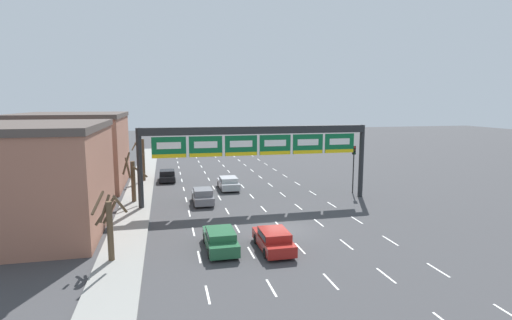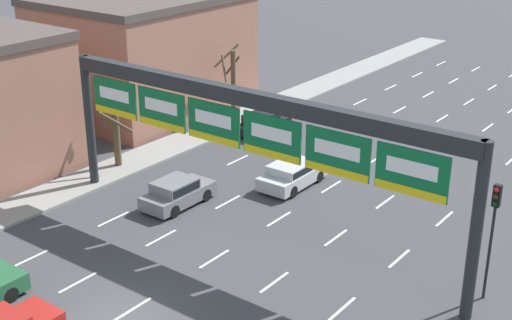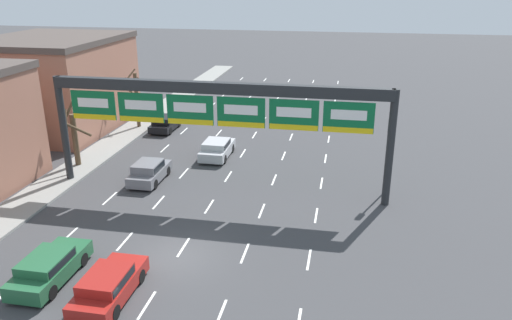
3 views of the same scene
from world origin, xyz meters
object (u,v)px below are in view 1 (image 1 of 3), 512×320
at_px(tree_bare_closest, 142,157).
at_px(tree_bare_second, 133,178).
at_px(car_red, 274,239).
at_px(car_black, 167,175).
at_px(car_grey, 203,196).
at_px(car_green, 220,239).
at_px(sign_gantry, 258,141).
at_px(car_silver, 228,183).
at_px(tree_bare_third, 109,223).
at_px(traffic_light_near_gantry, 354,160).

height_order(tree_bare_closest, tree_bare_second, tree_bare_closest).
relative_size(car_red, tree_bare_second, 0.96).
height_order(car_black, tree_bare_closest, tree_bare_closest).
bearing_deg(car_grey, car_green, -89.99).
bearing_deg(sign_gantry, tree_bare_second, 167.53).
xyz_separation_m(sign_gantry, car_silver, (-1.81, 6.44, -5.20)).
bearing_deg(car_grey, car_silver, 59.45).
bearing_deg(sign_gantry, car_green, -114.32).
xyz_separation_m(car_black, tree_bare_third, (-3.49, -24.40, 1.67)).
height_order(car_silver, car_grey, car_grey).
xyz_separation_m(car_silver, car_green, (-3.33, -17.81, -0.00)).
bearing_deg(tree_bare_second, tree_bare_closest, 87.92).
xyz_separation_m(car_grey, traffic_light_near_gantry, (15.90, 1.00, 2.78)).
height_order(traffic_light_near_gantry, tree_bare_closest, tree_bare_closest).
relative_size(sign_gantry, car_red, 4.89).
xyz_separation_m(car_silver, tree_bare_closest, (-9.35, 6.44, 2.20)).
distance_m(car_red, tree_bare_third, 10.19).
xyz_separation_m(car_grey, car_green, (0.00, -12.16, -0.03)).
bearing_deg(car_silver, car_green, -100.59).
xyz_separation_m(sign_gantry, tree_bare_third, (-11.82, -11.89, -3.54)).
distance_m(tree_bare_closest, tree_bare_second, 10.35).
bearing_deg(tree_bare_closest, tree_bare_second, -92.08).
xyz_separation_m(car_green, traffic_light_near_gantry, (15.89, 13.17, 2.81)).
distance_m(sign_gantry, car_silver, 8.47).
height_order(car_green, traffic_light_near_gantry, traffic_light_near_gantry).
bearing_deg(car_green, car_red, -13.78).
relative_size(car_silver, tree_bare_second, 0.94).
distance_m(car_red, traffic_light_near_gantry, 18.99).
distance_m(car_red, car_green, 3.46).
distance_m(car_green, traffic_light_near_gantry, 20.83).
xyz_separation_m(sign_gantry, car_grey, (-5.14, 0.80, -5.17)).
xyz_separation_m(car_grey, tree_bare_closest, (-6.02, 12.08, 2.18)).
xyz_separation_m(car_black, tree_bare_second, (-3.20, -9.96, 1.68)).
height_order(car_silver, car_red, car_silver).
height_order(car_black, car_grey, car_grey).
relative_size(sign_gantry, tree_bare_second, 4.72).
relative_size(car_green, tree_bare_closest, 0.89).
relative_size(car_black, traffic_light_near_gantry, 0.81).
height_order(car_silver, tree_bare_second, tree_bare_second).
relative_size(car_grey, tree_bare_third, 0.98).
xyz_separation_m(car_red, car_grey, (-3.37, 12.99, 0.03)).
bearing_deg(car_black, tree_bare_third, -98.14).
xyz_separation_m(traffic_light_near_gantry, tree_bare_closest, (-21.92, 11.08, -0.60)).
bearing_deg(tree_bare_closest, sign_gantry, -49.10).
xyz_separation_m(car_silver, car_red, (0.04, -18.63, -0.00)).
xyz_separation_m(car_silver, tree_bare_third, (-10.02, -18.33, 1.66)).
bearing_deg(sign_gantry, car_grey, 171.18).
bearing_deg(car_black, tree_bare_closest, 172.48).
relative_size(traffic_light_near_gantry, tree_bare_closest, 0.96).
bearing_deg(tree_bare_second, car_green, -65.32).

